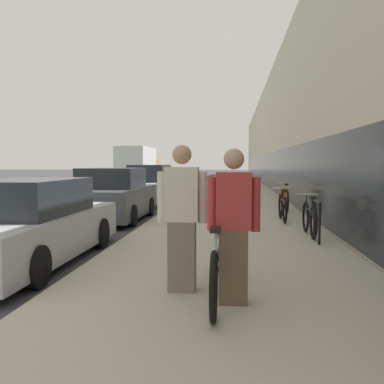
{
  "coord_description": "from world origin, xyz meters",
  "views": [
    {
      "loc": [
        5.81,
        -3.0,
        1.71
      ],
      "look_at": [
        4.04,
        14.91,
        0.5
      ],
      "focal_mm": 40.0,
      "sensor_mm": 36.0,
      "label": 1
    }
  ],
  "objects": [
    {
      "name": "vintage_roadster_curbside",
      "position": [
        2.19,
        9.43,
        0.71
      ],
      "size": [
        1.97,
        4.12,
        1.57
      ],
      "color": "#4C5156",
      "rests_on": "ground"
    },
    {
      "name": "lawn_strip",
      "position": [
        -6.57,
        25.0,
        0.01
      ],
      "size": [
        5.44,
        70.0,
        0.03
      ],
      "color": "#3D7533",
      "rests_on": "ground"
    },
    {
      "name": "cruiser_bike_farthest",
      "position": [
        7.49,
        11.31,
        0.51
      ],
      "size": [
        0.52,
        1.7,
        0.94
      ],
      "color": "black",
      "rests_on": "sidewalk_slab"
    },
    {
      "name": "tandem_bicycle",
      "position": [
        5.61,
        2.14,
        0.51
      ],
      "size": [
        0.52,
        2.67,
        0.92
      ],
      "color": "black",
      "rests_on": "sidewalk_slab"
    },
    {
      "name": "sidewalk_slab",
      "position": [
        5.71,
        21.0,
        0.06
      ],
      "size": [
        4.53,
        70.0,
        0.12
      ],
      "color": "#B2AA99",
      "rests_on": "ground"
    },
    {
      "name": "person_bystander",
      "position": [
        5.17,
        2.23,
        1.03
      ],
      "size": [
        0.62,
        0.24,
        1.82
      ],
      "color": "#756B5B",
      "rests_on": "sidewalk_slab"
    },
    {
      "name": "bike_rack_hoop",
      "position": [
        7.47,
        5.73,
        0.63
      ],
      "size": [
        0.05,
        0.6,
        0.84
      ],
      "color": "black",
      "rests_on": "sidewalk_slab"
    },
    {
      "name": "cruiser_bike_middle",
      "position": [
        7.15,
        8.93,
        0.5
      ],
      "size": [
        0.52,
        1.77,
        0.9
      ],
      "color": "black",
      "rests_on": "sidewalk_slab"
    },
    {
      "name": "parked_sedan_curbside",
      "position": [
        2.32,
        3.92,
        0.66
      ],
      "size": [
        1.81,
        4.72,
        1.44
      ],
      "color": "silver",
      "rests_on": "ground"
    },
    {
      "name": "storefront_facade",
      "position": [
        13.02,
        29.0,
        3.69
      ],
      "size": [
        10.01,
        70.0,
        7.4
      ],
      "color": "beige",
      "rests_on": "ground"
    },
    {
      "name": "parked_sedan_far",
      "position": [
        2.25,
        14.92,
        0.74
      ],
      "size": [
        1.78,
        4.78,
        1.64
      ],
      "color": "silver",
      "rests_on": "ground"
    },
    {
      "name": "person_rider",
      "position": [
        5.81,
        1.8,
        1.0
      ],
      "size": [
        0.6,
        0.23,
        1.76
      ],
      "color": "brown",
      "rests_on": "sidewalk_slab"
    },
    {
      "name": "moving_truck",
      "position": [
        -1.92,
        30.99,
        1.51
      ],
      "size": [
        2.31,
        7.12,
        2.99
      ],
      "color": "orange",
      "rests_on": "ground"
    },
    {
      "name": "cruiser_bike_nearest",
      "position": [
        7.47,
        6.56,
        0.5
      ],
      "size": [
        0.52,
        1.7,
        0.9
      ],
      "color": "black",
      "rests_on": "sidewalk_slab"
    }
  ]
}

